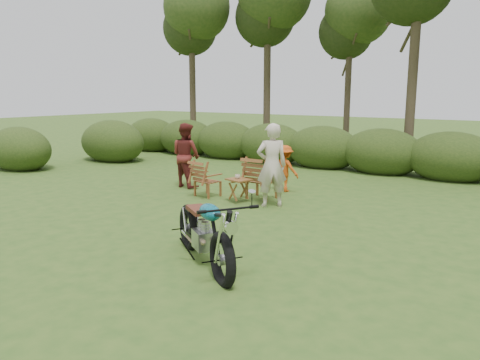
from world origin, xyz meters
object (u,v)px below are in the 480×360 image
Objects in this scene: lawn_chair_right at (262,198)px; lawn_chair_left at (208,196)px; motorcycle at (204,263)px; adult_a at (271,206)px; child at (284,191)px; side_table at (239,191)px; adult_b at (187,187)px; cup at (238,177)px.

lawn_chair_right reaches higher than lawn_chair_left.
motorcycle is 3.68m from adult_a.
child is (1.26, 1.55, 0.00)m from lawn_chair_left.
adult_a is at bearing 7.17° from side_table.
motorcycle is at bearing 140.98° from adult_b.
side_table is 1.70m from child.
lawn_chair_left is at bearing 161.61° from adult_b.
motorcycle is 4.36m from lawn_chair_right.
adult_a is at bearing 6.31° from cup.
lawn_chair_left is 2.00m from child.
adult_a is at bearing -171.89° from lawn_chair_left.
lawn_chair_left is at bearing 173.98° from side_table.
motorcycle is at bearing -62.81° from side_table.
cup is at bearing 167.55° from side_table.
motorcycle is 2.54× the size of lawn_chair_left.
lawn_chair_right is 0.78m from adult_a.
side_table is 0.86m from adult_a.
child is (-1.50, 5.11, 0.00)m from motorcycle.
side_table is at bearing 150.32° from motorcycle.
lawn_chair_right is 1.14× the size of lawn_chair_left.
motorcycle is 4.08× the size of side_table.
lawn_chair_right is at bearing 92.35° from child.
cup is at bearing 170.07° from adult_b.
lawn_chair_right is 0.72m from side_table.
motorcycle is 18.04× the size of cup.
lawn_chair_right is 1.03m from child.
lawn_chair_right is at bearing 143.91° from motorcycle.
adult_a reaches higher than motorcycle.
cup reaches higher than lawn_chair_right.
lawn_chair_left is at bearing 55.74° from child.
adult_b reaches higher than cup.
lawn_chair_left is 1.61× the size of side_table.
child is at bearing 139.52° from motorcycle.
cup is (0.95, -0.10, 0.59)m from lawn_chair_left.
child reaches higher than side_table.
adult_b is 2.62m from child.
child is at bearing -120.90° from lawn_chair_left.
child reaches higher than lawn_chair_left.
lawn_chair_left is (-2.76, 3.56, 0.00)m from motorcycle.
lawn_chair_right is 0.54× the size of adult_a.
child is at bearing 80.67° from side_table.
lawn_chair_right is 0.59× the size of adult_b.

